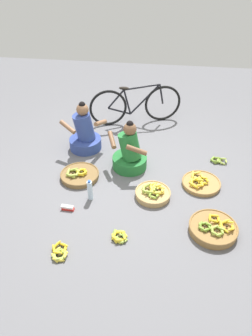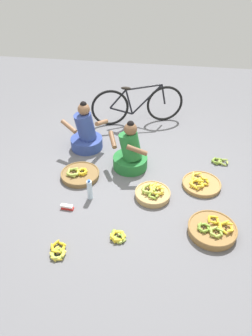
# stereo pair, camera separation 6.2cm
# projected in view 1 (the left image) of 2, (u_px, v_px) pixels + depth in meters

# --- Properties ---
(ground_plane) EXTENTS (10.00, 10.00, 0.00)m
(ground_plane) POSITION_uv_depth(u_px,v_px,m) (128.00, 179.00, 4.57)
(ground_plane) COLOR slate
(vendor_woman_front) EXTENTS (0.63, 0.52, 0.79)m
(vendor_woman_front) POSITION_uv_depth(u_px,v_px,m) (129.00, 153.00, 4.65)
(vendor_woman_front) COLOR #237233
(vendor_woman_front) RESTS_ON ground
(vendor_woman_behind) EXTENTS (0.71, 0.56, 0.83)m
(vendor_woman_behind) POSITION_uv_depth(u_px,v_px,m) (85.00, 134.00, 5.06)
(vendor_woman_behind) COLOR #334793
(vendor_woman_behind) RESTS_ON ground
(bicycle_leaning) EXTENTS (1.63, 0.59, 0.73)m
(bicycle_leaning) POSITION_uv_depth(u_px,v_px,m) (136.00, 105.00, 5.70)
(bicycle_leaning) COLOR black
(bicycle_leaning) RESTS_ON ground
(banana_basket_mid_right) EXTENTS (0.58, 0.58, 0.16)m
(banana_basket_mid_right) POSITION_uv_depth(u_px,v_px,m) (213.00, 228.00, 3.73)
(banana_basket_mid_right) COLOR olive
(banana_basket_mid_right) RESTS_ON ground
(banana_basket_near_vendor) EXTENTS (0.55, 0.55, 0.14)m
(banana_basket_near_vendor) POSITION_uv_depth(u_px,v_px,m) (201.00, 183.00, 4.44)
(banana_basket_near_vendor) COLOR #A87F47
(banana_basket_near_vendor) RESTS_ON ground
(banana_basket_mid_left) EXTENTS (0.57, 0.57, 0.14)m
(banana_basket_mid_left) POSITION_uv_depth(u_px,v_px,m) (80.00, 175.00, 4.57)
(banana_basket_mid_left) COLOR brown
(banana_basket_mid_left) RESTS_ON ground
(banana_basket_front_center) EXTENTS (0.48, 0.48, 0.16)m
(banana_basket_front_center) POSITION_uv_depth(u_px,v_px,m) (153.00, 193.00, 4.23)
(banana_basket_front_center) COLOR tan
(banana_basket_front_center) RESTS_ON ground
(loose_bananas_near_bicycle) EXTENTS (0.23, 0.22, 0.09)m
(loose_bananas_near_bicycle) POSITION_uv_depth(u_px,v_px,m) (120.00, 236.00, 3.67)
(loose_bananas_near_bicycle) COLOR olive
(loose_bananas_near_bicycle) RESTS_ON ground
(loose_bananas_front_left) EXTENTS (0.23, 0.30, 0.09)m
(loose_bananas_front_left) POSITION_uv_depth(u_px,v_px,m) (60.00, 253.00, 3.48)
(loose_bananas_front_left) COLOR #9EB747
(loose_bananas_front_left) RESTS_ON ground
(loose_bananas_back_left) EXTENTS (0.28, 0.19, 0.08)m
(loose_bananas_back_left) POSITION_uv_depth(u_px,v_px,m) (218.00, 160.00, 4.89)
(loose_bananas_back_left) COLOR olive
(loose_bananas_back_left) RESTS_ON ground
(water_bottle) EXTENTS (0.07, 0.07, 0.31)m
(water_bottle) POSITION_uv_depth(u_px,v_px,m) (90.00, 190.00, 4.14)
(water_bottle) COLOR silver
(water_bottle) RESTS_ON ground
(packet_carton_stack) EXTENTS (0.17, 0.06, 0.06)m
(packet_carton_stack) POSITION_uv_depth(u_px,v_px,m) (68.00, 208.00, 4.05)
(packet_carton_stack) COLOR red
(packet_carton_stack) RESTS_ON ground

